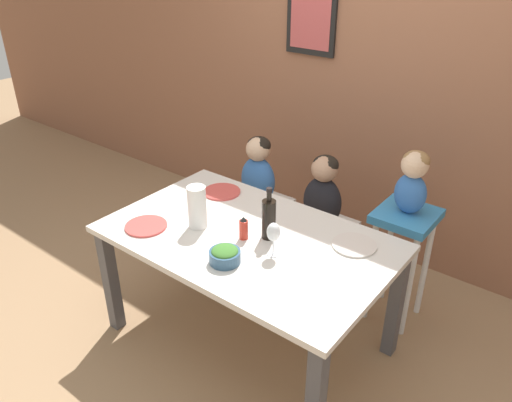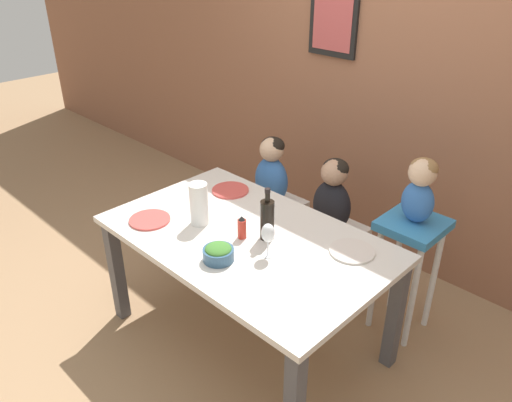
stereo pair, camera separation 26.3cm
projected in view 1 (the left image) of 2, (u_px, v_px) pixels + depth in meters
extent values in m
plane|color=#9E7A56|center=(249.00, 337.00, 3.01)|extent=(14.00, 14.00, 0.00)
cube|color=#8E5B42|center=(377.00, 69.00, 3.34)|extent=(10.00, 0.06, 2.70)
cube|color=black|center=(311.00, 21.00, 3.45)|extent=(0.39, 0.02, 0.46)
cube|color=#B74C4C|center=(310.00, 21.00, 3.44)|extent=(0.32, 0.00, 0.38)
cube|color=silver|center=(248.00, 238.00, 2.68)|extent=(1.54, 0.95, 0.03)
cube|color=#4C4C51|center=(111.00, 280.00, 2.94)|extent=(0.07, 0.07, 0.69)
cube|color=#4C4C51|center=(207.00, 223.00, 3.52)|extent=(0.07, 0.07, 0.69)
cube|color=#4C4C51|center=(395.00, 304.00, 2.75)|extent=(0.07, 0.07, 0.69)
cylinder|color=silver|center=(230.00, 234.00, 3.67)|extent=(0.04, 0.04, 0.41)
cylinder|color=silver|center=(262.00, 247.00, 3.51)|extent=(0.04, 0.04, 0.41)
cylinder|color=silver|center=(255.00, 218.00, 3.87)|extent=(0.04, 0.04, 0.41)
cylinder|color=silver|center=(285.00, 230.00, 3.71)|extent=(0.04, 0.04, 0.41)
cube|color=silver|center=(258.00, 205.00, 3.58)|extent=(0.39, 0.41, 0.05)
cylinder|color=silver|center=(289.00, 259.00, 3.38)|extent=(0.04, 0.04, 0.41)
cylinder|color=silver|center=(326.00, 275.00, 3.23)|extent=(0.04, 0.04, 0.41)
cylinder|color=silver|center=(312.00, 241.00, 3.59)|extent=(0.04, 0.04, 0.41)
cylinder|color=silver|center=(347.00, 255.00, 3.43)|extent=(0.04, 0.04, 0.41)
cube|color=silver|center=(320.00, 228.00, 3.30)|extent=(0.39, 0.41, 0.05)
cylinder|color=silver|center=(370.00, 271.00, 3.02)|extent=(0.04, 0.04, 0.70)
cylinder|color=silver|center=(409.00, 287.00, 2.88)|extent=(0.04, 0.04, 0.70)
cylinder|color=silver|center=(388.00, 253.00, 3.19)|extent=(0.04, 0.04, 0.70)
cylinder|color=silver|center=(425.00, 267.00, 3.06)|extent=(0.04, 0.04, 0.70)
cube|color=teal|center=(407.00, 216.00, 2.86)|extent=(0.33, 0.35, 0.05)
ellipsoid|color=#3366B2|center=(258.00, 180.00, 3.49)|extent=(0.26, 0.18, 0.34)
sphere|color=#D6AD89|center=(258.00, 149.00, 3.38)|extent=(0.17, 0.17, 0.17)
ellipsoid|color=black|center=(259.00, 145.00, 3.37)|extent=(0.16, 0.16, 0.12)
ellipsoid|color=black|center=(322.00, 202.00, 3.20)|extent=(0.26, 0.18, 0.34)
sphere|color=tan|center=(325.00, 169.00, 3.09)|extent=(0.17, 0.17, 0.17)
ellipsoid|color=black|center=(326.00, 165.00, 3.09)|extent=(0.16, 0.16, 0.12)
ellipsoid|color=#3366B2|center=(410.00, 194.00, 2.79)|extent=(0.18, 0.13, 0.24)
sphere|color=#D6AD89|center=(415.00, 165.00, 2.71)|extent=(0.15, 0.15, 0.15)
ellipsoid|color=olive|center=(416.00, 160.00, 2.70)|extent=(0.15, 0.14, 0.11)
cylinder|color=black|center=(269.00, 219.00, 2.60)|extent=(0.07, 0.07, 0.22)
cylinder|color=black|center=(269.00, 195.00, 2.53)|extent=(0.03, 0.03, 0.07)
cylinder|color=black|center=(269.00, 190.00, 2.52)|extent=(0.03, 0.03, 0.02)
cylinder|color=white|center=(197.00, 207.00, 2.69)|extent=(0.10, 0.10, 0.24)
cylinder|color=white|center=(273.00, 254.00, 2.51)|extent=(0.06, 0.06, 0.00)
cylinder|color=white|center=(273.00, 247.00, 2.49)|extent=(0.01, 0.01, 0.08)
ellipsoid|color=white|center=(274.00, 232.00, 2.45)|extent=(0.07, 0.07, 0.10)
cylinder|color=#335675|center=(225.00, 257.00, 2.44)|extent=(0.16, 0.16, 0.06)
ellipsoid|color=#3D752D|center=(225.00, 251.00, 2.43)|extent=(0.13, 0.13, 0.04)
cylinder|color=#D14C47|center=(146.00, 226.00, 2.74)|extent=(0.23, 0.23, 0.01)
cylinder|color=#D14C47|center=(222.00, 192.00, 3.11)|extent=(0.23, 0.23, 0.01)
cylinder|color=silver|center=(354.00, 245.00, 2.58)|extent=(0.23, 0.23, 0.01)
cylinder|color=red|center=(244.00, 230.00, 2.62)|extent=(0.05, 0.05, 0.11)
cone|color=black|center=(243.00, 219.00, 2.59)|extent=(0.04, 0.04, 0.02)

